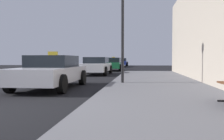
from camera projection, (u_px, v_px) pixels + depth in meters
The scene contains 7 objects.
sidewalk at pixel (178, 113), 4.94m from camera, with size 4.00×32.00×0.15m, color #5B5B60.
street_lamp at pixel (123, 17), 10.39m from camera, with size 0.36×0.36×3.94m.
car_silver at pixel (52, 72), 9.77m from camera, with size 2.01×4.55×1.43m.
car_white at pixel (96, 66), 18.27m from camera, with size 2.01×4.49×1.27m.
car_green at pixel (112, 64), 24.38m from camera, with size 1.97×4.08×1.27m.
car_red at pixel (113, 63), 33.38m from camera, with size 1.99×4.20×1.43m.
car_blue at pixel (121, 62), 39.54m from camera, with size 1.94×4.57×1.27m.
Camera 1 is at (3.25, -5.02, 1.13)m, focal length 40.32 mm.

